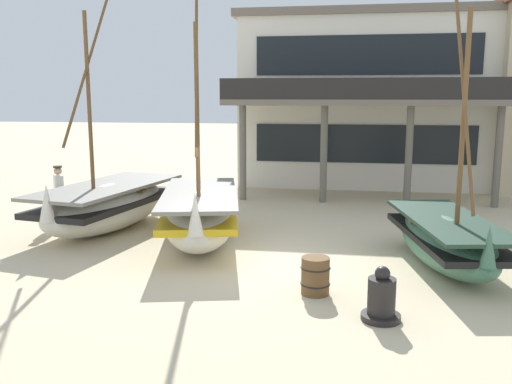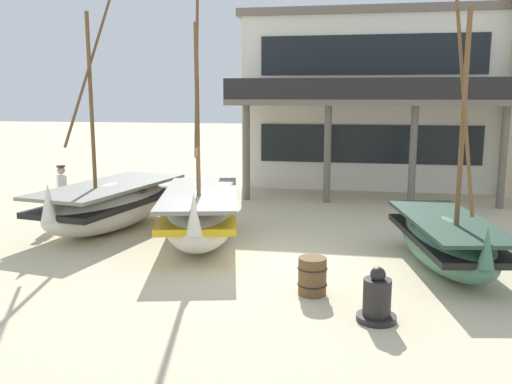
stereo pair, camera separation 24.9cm
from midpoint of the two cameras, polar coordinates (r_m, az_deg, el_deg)
ground_plane at (r=12.17m, az=-1.36°, el=-7.32°), size 120.00×120.00×0.00m
fishing_boat_near_left at (r=13.65m, az=-6.37°, el=-2.36°), size 2.78×5.03×5.85m
fishing_boat_centre_large at (r=12.34m, az=18.65°, el=-4.71°), size 2.23×4.46×5.54m
fishing_boat_far_right at (r=15.50m, az=-15.61°, el=-1.29°), size 2.83×5.24×6.30m
fisherman_by_hull at (r=16.47m, az=-20.18°, el=-0.37°), size 0.40×0.42×1.68m
capstan_winch at (r=9.27m, az=12.15°, el=-10.85°), size 0.65×0.65×0.91m
wooden_barrel at (r=10.25m, az=5.49°, el=-8.66°), size 0.56×0.56×0.70m
harbor_building_main at (r=23.96m, az=10.79°, el=9.41°), size 10.22×8.75×6.89m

